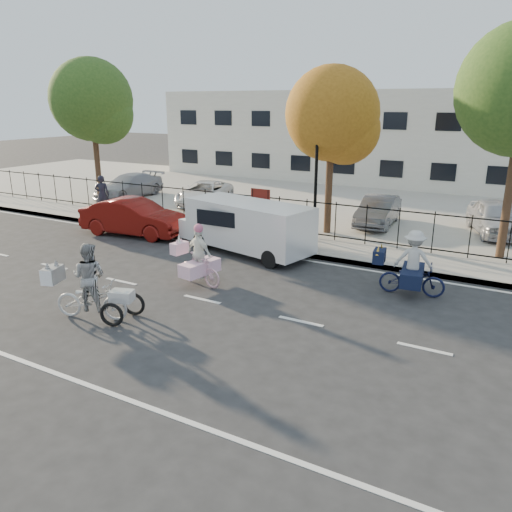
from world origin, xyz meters
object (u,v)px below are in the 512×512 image
Objects in this scene: lamppost at (316,163)px; lot_car_c at (378,211)px; white_van at (246,225)px; lot_car_d at (495,217)px; zebra_trike at (91,290)px; red_sedan at (134,217)px; pedestrian at (102,195)px; lot_car_b at (205,193)px; bull_bike at (412,269)px; unicorn_bike at (199,262)px; lot_car_a at (129,186)px.

lamppost is 4.55m from lot_car_c.
lot_car_d is at bearing 54.03° from white_van.
lamppost is 1.88× the size of zebra_trike.
red_sedan reaches higher than lot_car_c.
lot_car_d is (16.65, 4.83, -0.24)m from pedestrian.
red_sedan is at bearing -171.47° from lot_car_d.
lamppost is at bearing -162.41° from lot_car_d.
lamppost is at bearing 149.39° from pedestrian.
lot_car_b is (-6.04, 6.11, -0.29)m from white_van.
lamppost is 0.78× the size of white_van.
red_sedan is 1.19× the size of lot_car_c.
pedestrian reaches higher than bull_bike.
bull_bike reaches higher than lot_car_b.
lamppost is at bearing 66.61° from white_van.
pedestrian reaches higher than lot_car_b.
bull_bike is at bearing 0.76° from white_van.
red_sedan is (-5.72, 3.53, 0.05)m from unicorn_bike.
unicorn_bike is at bearing -33.76° from zebra_trike.
unicorn_bike reaches higher than lot_car_d.
lot_car_a is (-12.62, 3.50, -2.32)m from lamppost.
pedestrian is at bearing -165.31° from lot_car_c.
white_van is (-0.42, 3.53, 0.34)m from unicorn_bike.
unicorn_bike is 0.50× the size of lot_car_c.
lot_car_a is at bearing 163.95° from lot_car_d.
lot_car_a is (-11.35, 9.33, 0.10)m from unicorn_bike.
bull_bike is at bearing 135.28° from pedestrian.
lamppost reaches higher than lot_car_a.
bull_bike is 18.49m from lot_car_a.
lot_car_c is (2.72, 9.46, 0.08)m from unicorn_bike.
unicorn_bike is 0.92× the size of bull_bike.
pedestrian is at bearing -179.18° from white_van.
lamppost reaches higher than zebra_trike.
zebra_trike is 8.37m from red_sedan.
unicorn_bike is at bearing -144.14° from lot_car_d.
lamppost is 1.09× the size of lot_car_d.
zebra_trike is (-2.19, -9.16, -2.35)m from lamppost.
zebra_trike is at bearing -81.52° from white_van.
pedestrian is at bearing 177.27° from lot_car_d.
lamppost reaches higher than unicorn_bike.
white_van is 5.31m from red_sedan.
red_sedan is (-5.30, -0.00, -0.29)m from white_van.
unicorn_bike reaches higher than red_sedan.
pedestrian is 0.48× the size of lot_car_c.
lot_car_d is at bearing 6.26° from lot_car_c.
lot_car_a is 14.07m from lot_car_c.
white_van is 12.38m from lot_car_a.
bull_bike is 15.46m from pedestrian.
zebra_trike is at bearing -151.25° from red_sedan.
white_van is at bearing 70.24° from bull_bike.
bull_bike is 0.37× the size of white_van.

